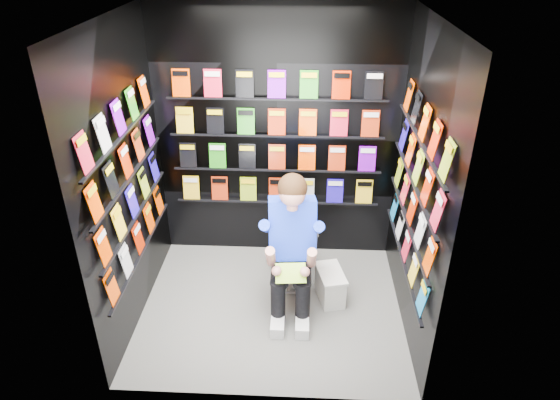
{
  "coord_description": "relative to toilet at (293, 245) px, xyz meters",
  "views": [
    {
      "loc": [
        0.26,
        -3.6,
        3.16
      ],
      "look_at": [
        0.07,
        0.15,
        1.08
      ],
      "focal_mm": 32.0,
      "sensor_mm": 36.0,
      "label": 1
    }
  ],
  "objects": [
    {
      "name": "wall_left",
      "position": [
        -1.38,
        -0.51,
        0.93
      ],
      "size": [
        0.04,
        2.0,
        2.6
      ],
      "primitive_type": "cube",
      "color": "black",
      "rests_on": "floor"
    },
    {
      "name": "held_comic",
      "position": [
        0.0,
        -0.73,
        0.21
      ],
      "size": [
        0.27,
        0.17,
        0.11
      ],
      "primitive_type": "cube",
      "rotation": [
        -0.96,
        0.0,
        0.08
      ],
      "color": "green",
      "rests_on": "reader"
    },
    {
      "name": "wall_right",
      "position": [
        1.02,
        -0.51,
        0.93
      ],
      "size": [
        0.04,
        2.0,
        2.6
      ],
      "primitive_type": "cube",
      "color": "black",
      "rests_on": "floor"
    },
    {
      "name": "toilet",
      "position": [
        0.0,
        0.0,
        0.0
      ],
      "size": [
        0.48,
        0.78,
        0.73
      ],
      "primitive_type": "imported",
      "rotation": [
        0.0,
        0.0,
        3.23
      ],
      "color": "white",
      "rests_on": "floor"
    },
    {
      "name": "floor",
      "position": [
        -0.18,
        -0.51,
        -0.37
      ],
      "size": [
        2.4,
        2.4,
        0.0
      ],
      "primitive_type": "plane",
      "color": "slate",
      "rests_on": "ground"
    },
    {
      "name": "ceiling",
      "position": [
        -0.18,
        -0.51,
        2.23
      ],
      "size": [
        2.4,
        2.4,
        0.0
      ],
      "primitive_type": "plane",
      "color": "white",
      "rests_on": "floor"
    },
    {
      "name": "wall_back",
      "position": [
        -0.18,
        0.49,
        0.93
      ],
      "size": [
        2.4,
        0.04,
        2.6
      ],
      "primitive_type": "cube",
      "color": "black",
      "rests_on": "floor"
    },
    {
      "name": "comics_right",
      "position": [
        0.99,
        -0.51,
        0.94
      ],
      "size": [
        0.06,
        1.7,
        1.37
      ],
      "primitive_type": null,
      "color": "#BA2103",
      "rests_on": "wall_right"
    },
    {
      "name": "comics_back",
      "position": [
        -0.18,
        0.46,
        0.94
      ],
      "size": [
        2.1,
        0.06,
        1.37
      ],
      "primitive_type": null,
      "color": "#BA2103",
      "rests_on": "wall_back"
    },
    {
      "name": "reader",
      "position": [
        0.0,
        -0.38,
        0.43
      ],
      "size": [
        0.63,
        0.87,
        1.52
      ],
      "primitive_type": null,
      "rotation": [
        0.0,
        0.0,
        0.08
      ],
      "color": "#0320C5",
      "rests_on": "toilet"
    },
    {
      "name": "longbox",
      "position": [
        0.37,
        -0.34,
        -0.23
      ],
      "size": [
        0.29,
        0.41,
        0.28
      ],
      "primitive_type": "cube",
      "rotation": [
        0.0,
        0.0,
        0.23
      ],
      "color": "silver",
      "rests_on": "floor"
    },
    {
      "name": "wall_front",
      "position": [
        -0.18,
        -1.51,
        0.93
      ],
      "size": [
        2.4,
        0.04,
        2.6
      ],
      "primitive_type": "cube",
      "color": "black",
      "rests_on": "floor"
    },
    {
      "name": "comics_left",
      "position": [
        -1.35,
        -0.51,
        0.94
      ],
      "size": [
        0.06,
        1.7,
        1.37
      ],
      "primitive_type": null,
      "color": "#BA2103",
      "rests_on": "wall_left"
    },
    {
      "name": "longbox_lid",
      "position": [
        0.37,
        -0.34,
        -0.07
      ],
      "size": [
        0.31,
        0.44,
        0.03
      ],
      "primitive_type": "cube",
      "rotation": [
        0.0,
        0.0,
        0.23
      ],
      "color": "silver",
      "rests_on": "longbox"
    }
  ]
}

